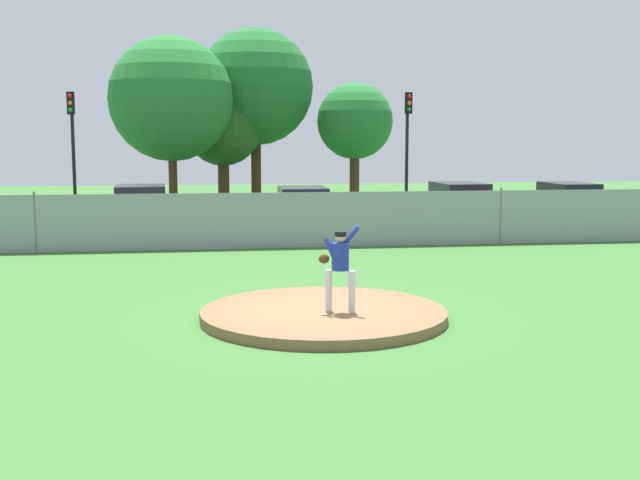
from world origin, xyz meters
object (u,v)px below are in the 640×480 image
parked_car_burgundy (459,207)px  traffic_light_far (408,134)px  parked_car_silver (141,211)px  traffic_light_near (72,135)px  pitcher_youth (340,262)px  baseball (329,298)px  traffic_cone_orange (369,218)px  parked_car_navy (568,205)px  parked_car_slate (303,211)px

parked_car_burgundy → traffic_light_far: traffic_light_far is taller
parked_car_silver → traffic_light_near: traffic_light_near is taller
pitcher_youth → traffic_light_near: 20.61m
pitcher_youth → baseball: pitcher_youth is taller
traffic_cone_orange → traffic_light_far: bearing=47.6°
parked_car_burgundy → parked_car_silver: 11.93m
pitcher_youth → traffic_light_far: bearing=72.0°
traffic_light_near → traffic_light_far: traffic_light_far is taller
parked_car_navy → traffic_light_near: (-19.56, 3.85, 2.78)m
baseball → parked_car_burgundy: size_ratio=0.02×
baseball → traffic_light_far: size_ratio=0.01×
traffic_cone_orange → traffic_light_near: bearing=168.7°
baseball → parked_car_navy: (11.74, 13.92, 0.59)m
pitcher_youth → parked_car_burgundy: pitcher_youth is taller
parked_car_navy → traffic_cone_orange: size_ratio=8.33×
baseball → traffic_light_near: 19.71m
traffic_cone_orange → traffic_light_far: 4.65m
parked_car_burgundy → traffic_cone_orange: bearing=148.4°
parked_car_slate → traffic_light_near: (-8.87, 4.50, 2.81)m
parked_car_navy → pitcher_youth: bearing=-127.9°
parked_car_burgundy → traffic_cone_orange: parked_car_burgundy is taller
parked_car_navy → parked_car_slate: (-10.69, -0.65, -0.03)m
traffic_light_far → parked_car_silver: bearing=-159.1°
baseball → traffic_cone_orange: (4.01, 15.41, 0.03)m
baseball → parked_car_slate: size_ratio=0.02×
baseball → pitcher_youth: bearing=-88.9°
parked_car_navy → traffic_cone_orange: 7.89m
pitcher_youth → traffic_cone_orange: bearing=76.4°
pitcher_youth → parked_car_burgundy: bearing=64.1°
baseball → parked_car_silver: bearing=109.6°
parked_car_navy → parked_car_burgundy: bearing=-174.8°
baseball → traffic_light_near: (-7.82, 17.77, 3.37)m
parked_car_silver → traffic_cone_orange: (8.83, 1.86, -0.58)m
pitcher_youth → parked_car_navy: bearing=52.1°
pitcher_youth → baseball: bearing=91.1°
parked_car_burgundy → traffic_light_far: size_ratio=0.84×
parked_car_silver → traffic_light_far: size_ratio=0.80×
parked_car_burgundy → parked_car_slate: size_ratio=1.03×
parked_car_silver → pitcher_youth: bearing=-71.7°
parked_car_silver → parked_car_navy: bearing=1.3°
parked_car_slate → parked_car_burgundy: bearing=2.2°
baseball → parked_car_navy: 18.22m
pitcher_youth → parked_car_slate: 14.44m
traffic_cone_orange → traffic_light_far: size_ratio=0.10×
parked_car_burgundy → parked_car_silver: size_ratio=1.05×
pitcher_youth → baseball: size_ratio=22.14×
pitcher_youth → traffic_light_far: (6.13, 18.87, 2.53)m
parked_car_navy → traffic_light_far: (-5.59, 3.83, 2.84)m
parked_car_burgundy → baseball: bearing=-117.8°
traffic_cone_orange → baseball: bearing=-104.6°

